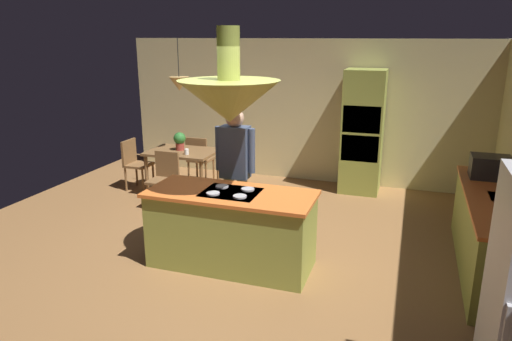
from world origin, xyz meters
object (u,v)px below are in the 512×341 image
Objects in this scene: oven_tower at (362,132)px; canister_sugar at (506,201)px; cup_on_table at (187,152)px; chair_by_back_wall at (199,157)px; potted_plant_on_table at (180,140)px; kitchen_island at (231,229)px; microwave_on_counter at (490,167)px; person_at_island at (235,166)px; canister_flour at (509,207)px; dining_table at (183,157)px; chair_at_corner at (135,161)px; chair_facing_island at (165,176)px.

canister_sugar is (1.74, -2.87, -0.04)m from oven_tower.
chair_by_back_wall is at bearing 102.48° from cup_on_table.
potted_plant_on_table is at bearing -158.83° from oven_tower.
kitchen_island is 3.47m from oven_tower.
canister_sugar is 1.16m from microwave_on_counter.
chair_by_back_wall is at bearing 121.99° from kitchen_island.
person_at_island is 2.00× the size of chair_by_back_wall.
cup_on_table is 0.48× the size of canister_flour.
potted_plant_on_table is 0.65× the size of microwave_on_counter.
dining_table is 1.28× the size of chair_by_back_wall.
person_at_island is at bearing 174.14° from canister_sugar.
oven_tower is at bearing 21.17° from potted_plant_on_table.
person_at_island is at bearing -120.26° from chair_at_corner.
person_at_island is 2.86m from chair_at_corner.
microwave_on_counter is at bearing -7.12° from dining_table.
dining_table is 3.72× the size of potted_plant_on_table.
oven_tower reaches higher than canister_flour.
chair_by_back_wall is at bearing 165.33° from microwave_on_counter.
dining_table is 5.55× the size of canister_sugar.
chair_facing_island is 0.55m from cup_on_table.
canister_sugar is at bearing 90.00° from canister_flour.
oven_tower reaches higher than person_at_island.
canister_flour is at bearing -90.00° from canister_sugar.
potted_plant_on_table is 4.64m from microwave_on_counter.
kitchen_island is 3.37m from chair_at_corner.
dining_table is at bearing 157.18° from canister_flour.
chair_by_back_wall is 9.67× the size of cup_on_table.
cup_on_table is at bearing 160.65° from canister_sugar.
chair_facing_island reaches higher than dining_table.
chair_facing_island is (-1.49, 0.80, -0.50)m from person_at_island.
chair_at_corner is 5.53m from microwave_on_counter.
dining_table is 2.42× the size of microwave_on_counter.
chair_by_back_wall is 2.90× the size of potted_plant_on_table.
cup_on_table is at bearing -44.36° from potted_plant_on_table.
kitchen_island reaches higher than chair_at_corner.
canister_flour is (4.60, -1.95, 0.07)m from potted_plant_on_table.
dining_table is 1.28× the size of chair_facing_island.
microwave_on_counter reaches higher than chair_by_back_wall.
canister_sugar is (0.00, 0.18, 0.01)m from canister_flour.
canister_flour is at bearing -109.23° from chair_at_corner.
chair_facing_island is 4.75m from canister_flour.
chair_at_corner is 4.65× the size of canister_flour.
person_at_island reaches higher than potted_plant_on_table.
kitchen_island is 0.90m from person_at_island.
canister_flour is at bearing -15.86° from chair_facing_island.
dining_table is at bearing 172.88° from microwave_on_counter.
chair_at_corner is at bearing -162.99° from oven_tower.
person_at_island is at bearing 170.81° from canister_flour.
canister_flour reaches higher than cup_on_table.
canister_sugar is (4.54, -2.35, 0.50)m from chair_by_back_wall.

